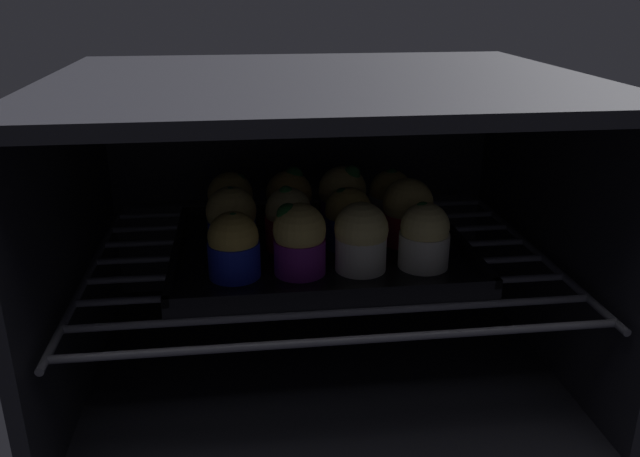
{
  "coord_description": "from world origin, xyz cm",
  "views": [
    {
      "loc": [
        -8.89,
        -48.92,
        44.85
      ],
      "look_at": [
        0.0,
        22.31,
        17.55
      ],
      "focal_mm": 36.19,
      "sensor_mm": 36.0,
      "label": 1
    }
  ],
  "objects": [
    {
      "name": "muffin_row2_col0",
      "position": [
        -10.52,
        29.65,
        18.87
      ],
      "size": [
        5.75,
        5.75,
        7.54
      ],
      "color": "#0C8C84",
      "rests_on": "baking_tray"
    },
    {
      "name": "muffin_row2_col1",
      "position": [
        -3.09,
        29.55,
        18.91
      ],
      "size": [
        5.93,
        5.93,
        8.02
      ],
      "color": "#1928B7",
      "rests_on": "baking_tray"
    },
    {
      "name": "muffin_row1_col0",
      "position": [
        -10.39,
        22.44,
        19.07
      ],
      "size": [
        5.91,
        5.91,
        7.89
      ],
      "color": "#1928B7",
      "rests_on": "baking_tray"
    },
    {
      "name": "baking_tray",
      "position": [
        0.0,
        22.31,
        14.69
      ],
      "size": [
        34.67,
        27.69,
        2.2
      ],
      "color": "black",
      "rests_on": "oven_rack"
    },
    {
      "name": "muffin_row1_col2",
      "position": [
        3.38,
        22.15,
        18.71
      ],
      "size": [
        5.64,
        5.64,
        7.36
      ],
      "color": "#1928B7",
      "rests_on": "baking_tray"
    },
    {
      "name": "muffin_row0_col3",
      "position": [
        10.74,
        15.28,
        18.76
      ],
      "size": [
        5.64,
        5.64,
        7.52
      ],
      "color": "silver",
      "rests_on": "baking_tray"
    },
    {
      "name": "muffin_row1_col1",
      "position": [
        -3.73,
        22.69,
        18.76
      ],
      "size": [
        5.64,
        5.64,
        7.75
      ],
      "color": "red",
      "rests_on": "baking_tray"
    },
    {
      "name": "oven_cavity",
      "position": [
        0.0,
        26.25,
        17.0
      ],
      "size": [
        59.0,
        47.0,
        37.0
      ],
      "color": "black",
      "rests_on": "ground"
    },
    {
      "name": "muffin_row0_col0",
      "position": [
        -10.17,
        15.28,
        18.7
      ],
      "size": [
        5.64,
        5.64,
        7.3
      ],
      "color": "#1928B7",
      "rests_on": "baking_tray"
    },
    {
      "name": "muffin_row2_col2",
      "position": [
        3.74,
        28.87,
        19.22
      ],
      "size": [
        6.14,
        6.14,
        8.35
      ],
      "color": "#7A238C",
      "rests_on": "baking_tray"
    },
    {
      "name": "muffin_row0_col1",
      "position": [
        -3.16,
        15.25,
        19.18
      ],
      "size": [
        5.76,
        5.76,
        8.0
      ],
      "color": "#7A238C",
      "rests_on": "baking_tray"
    },
    {
      "name": "oven_rack",
      "position": [
        0.0,
        22.0,
        13.6
      ],
      "size": [
        54.8,
        42.0,
        0.8
      ],
      "color": "#51515B",
      "rests_on": "oven_cavity"
    },
    {
      "name": "muffin_row1_col3",
      "position": [
        10.64,
        22.38,
        19.16
      ],
      "size": [
        6.09,
        6.09,
        8.1
      ],
      "color": "red",
      "rests_on": "baking_tray"
    },
    {
      "name": "muffin_row2_col3",
      "position": [
        10.2,
        29.54,
        18.64
      ],
      "size": [
        5.64,
        5.64,
        7.37
      ],
      "color": "silver",
      "rests_on": "baking_tray"
    },
    {
      "name": "muffin_row0_col2",
      "position": [
        3.64,
        15.3,
        18.93
      ],
      "size": [
        5.94,
        5.94,
        7.75
      ],
      "color": "silver",
      "rests_on": "baking_tray"
    }
  ]
}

